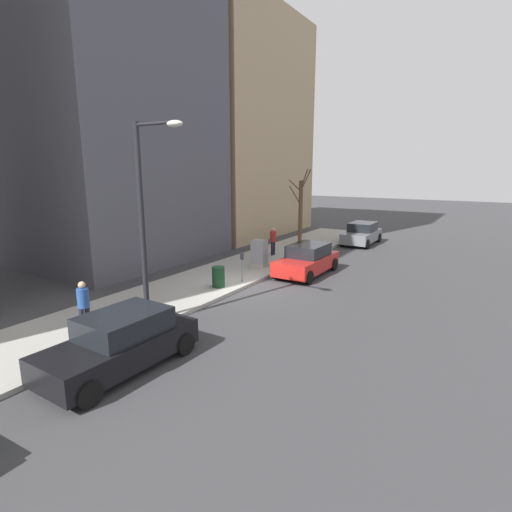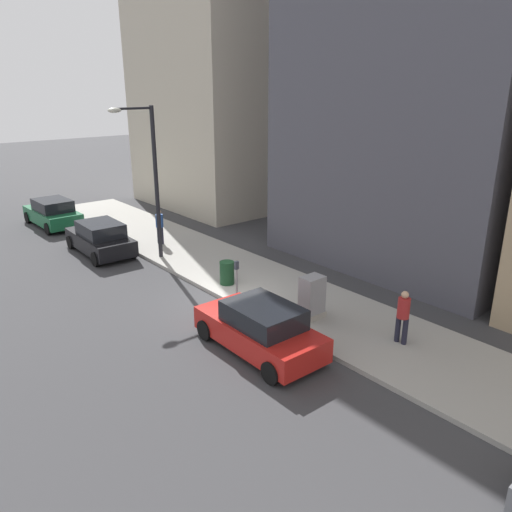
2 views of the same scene
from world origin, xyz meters
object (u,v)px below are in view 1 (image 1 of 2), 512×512
object	(u,v)px
parked_car_black	(121,342)
pedestrian_midblock	(84,304)
parking_meter	(242,264)
utility_box	(259,254)
parked_car_grey	(362,234)
parked_car_red	(307,260)
bare_tree	(300,209)
pedestrian_near_meter	(273,240)
office_tower_left	(216,129)
streetlamp	(147,208)
trash_bin	(218,277)

from	to	relation	value
parked_car_black	pedestrian_midblock	bearing A→B (deg)	-15.47
parking_meter	utility_box	distance (m)	3.05
parked_car_black	parked_car_grey	bearing A→B (deg)	-88.52
parked_car_red	bare_tree	size ratio (longest dim) A/B	0.83
pedestrian_near_meter	office_tower_left	world-z (taller)	office_tower_left
utility_box	pedestrian_midblock	distance (m)	10.33
bare_tree	pedestrian_midblock	bearing A→B (deg)	93.49
utility_box	office_tower_left	size ratio (longest dim) A/B	0.08
parked_car_black	streetlamp	bearing A→B (deg)	-59.07
parking_meter	parked_car_black	bearing A→B (deg)	101.01
streetlamp	parking_meter	bearing A→B (deg)	-88.32
parking_meter	parked_car_grey	bearing A→B (deg)	-96.82
bare_tree	office_tower_left	world-z (taller)	office_tower_left
parking_meter	office_tower_left	distance (m)	18.65
parking_meter	bare_tree	distance (m)	10.96
streetlamp	bare_tree	world-z (taller)	streetlamp
streetlamp	pedestrian_midblock	xyz separation A→B (m)	(1.23, 1.71, -2.93)
bare_tree	office_tower_left	distance (m)	11.01
parked_car_red	parking_meter	distance (m)	3.76
parked_car_grey	utility_box	bearing A→B (deg)	75.93
parked_car_grey	trash_bin	world-z (taller)	parked_car_grey
parked_car_red	parked_car_black	xyz separation A→B (m)	(0.13, 11.53, 0.00)
streetlamp	office_tower_left	bearing A→B (deg)	-58.81
utility_box	bare_tree	size ratio (longest dim) A/B	0.28
parking_meter	pedestrian_near_meter	xyz separation A→B (m)	(1.65, -5.84, 0.11)
bare_tree	pedestrian_midblock	distance (m)	18.12
office_tower_left	pedestrian_midblock	bearing A→B (deg)	116.29
utility_box	office_tower_left	distance (m)	16.26
parked_car_red	parking_meter	bearing A→B (deg)	63.27
parking_meter	trash_bin	xyz separation A→B (m)	(0.45, 1.20, -0.38)
parked_car_red	trash_bin	bearing A→B (deg)	65.01
office_tower_left	parking_meter	bearing A→B (deg)	130.62
parked_car_grey	parking_meter	distance (m)	13.06
utility_box	pedestrian_midblock	size ratio (longest dim) A/B	0.86
pedestrian_midblock	streetlamp	bearing A→B (deg)	136.08
pedestrian_midblock	pedestrian_near_meter	bearing A→B (deg)	174.26
parking_meter	utility_box	bearing A→B (deg)	-73.80
parked_car_red	pedestrian_midblock	size ratio (longest dim) A/B	2.54
parked_car_grey	streetlamp	xyz separation A→B (m)	(1.38, 18.65, 3.28)
pedestrian_near_meter	office_tower_left	xyz separation A→B (m)	(9.48, -7.13, 7.36)
parked_car_black	parking_meter	xyz separation A→B (m)	(1.60, -8.21, 0.24)
pedestrian_midblock	office_tower_left	size ratio (longest dim) A/B	0.10
utility_box	pedestrian_midblock	world-z (taller)	pedestrian_midblock
parked_car_red	streetlamp	size ratio (longest dim) A/B	0.65
parked_car_black	office_tower_left	size ratio (longest dim) A/B	0.25
utility_box	parked_car_grey	bearing A→B (deg)	-103.45
office_tower_left	parked_car_black	bearing A→B (deg)	121.00
utility_box	pedestrian_near_meter	xyz separation A→B (m)	(0.80, -2.92, 0.24)
parked_car_black	office_tower_left	xyz separation A→B (m)	(12.72, -21.18, 7.71)
parked_car_black	trash_bin	distance (m)	7.30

